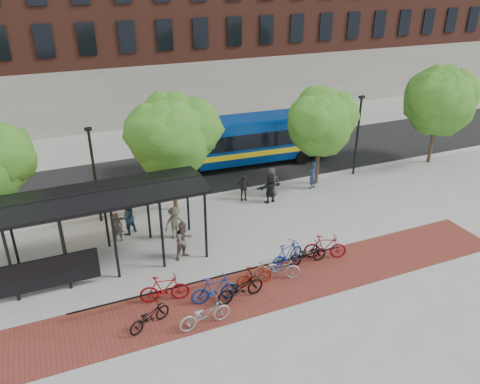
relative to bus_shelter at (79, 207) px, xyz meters
name	(u,v)px	position (x,y,z in m)	size (l,w,h in m)	color
ground	(250,226)	(8.13, 0.48, -3.00)	(160.00, 160.00, 0.00)	#9E9E99
asphalt_street	(200,171)	(8.13, 8.48, -2.99)	(160.00, 8.00, 0.01)	black
curb	(222,194)	(8.13, 4.48, -2.94)	(160.00, 0.25, 0.12)	#B7B7B2
brick_strip	(255,290)	(6.13, -4.52, -3.00)	(24.00, 3.00, 0.01)	maroon
bike_rack_rail	(218,286)	(4.83, -3.62, -3.00)	(12.00, 0.05, 0.95)	black
bus_shelter	(79,207)	(0.00, 0.00, 0.00)	(10.60, 3.07, 3.60)	black
tree_b	(172,132)	(5.23, 3.83, 1.46)	(5.15, 4.20, 6.47)	#382619
tree_c	(321,120)	(14.22, 3.83, 1.06)	(4.66, 3.80, 5.92)	#382619
tree_d	(441,98)	(23.23, 3.83, 1.47)	(5.39, 4.40, 6.55)	#382619
lamp_post_left	(94,173)	(1.13, 4.08, -0.25)	(0.35, 0.20, 5.12)	black
lamp_post_right	(358,133)	(17.13, 4.08, -0.25)	(0.35, 0.20, 5.12)	black
bus	(243,138)	(11.18, 8.41, -1.14)	(12.11, 3.39, 3.23)	navy
bike_0	(149,316)	(1.64, -4.95, -2.53)	(0.62, 1.78, 0.93)	black
bike_1	(165,289)	(2.55, -3.73, -2.40)	(0.56, 1.98, 1.19)	maroon
bike_2	(205,314)	(3.55, -5.71, -2.46)	(0.71, 2.04, 1.07)	gray
bike_3	(215,289)	(4.37, -4.54, -2.41)	(0.55, 1.96, 1.18)	navy
bike_4	(240,288)	(5.36, -4.79, -2.45)	(0.73, 2.10, 1.10)	black
bike_5	(254,275)	(6.27, -4.16, -2.51)	(0.46, 1.62, 0.97)	maroon
bike_6	(278,268)	(7.38, -4.14, -2.49)	(0.68, 1.96, 1.03)	#979799
bike_7	(287,254)	(8.17, -3.46, -2.40)	(0.57, 2.01, 1.21)	navy
bike_8	(307,254)	(9.13, -3.64, -2.51)	(0.65, 1.86, 0.98)	black
bike_9	(325,247)	(10.10, -3.57, -2.41)	(0.55, 1.95, 1.17)	maroon
pedestrian_1	(117,227)	(1.64, 1.71, -2.23)	(0.56, 0.37, 1.53)	#463D38
pedestrian_2	(127,217)	(2.21, 2.18, -2.06)	(0.91, 0.71, 1.88)	#20384C
pedestrian_3	(175,223)	(4.29, 0.82, -2.15)	(1.10, 0.63, 1.70)	brown
pedestrian_4	(243,188)	(9.06, 3.43, -2.24)	(0.89, 0.37, 1.53)	black
pedestrian_5	(270,188)	(10.33, 2.55, -2.15)	(1.58, 0.50, 1.70)	black
pedestrian_6	(272,182)	(10.78, 3.25, -2.12)	(0.86, 0.56, 1.75)	#3D3631
pedestrian_7	(313,175)	(13.49, 3.20, -2.13)	(0.63, 0.42, 1.74)	navy
pedestrian_8	(184,240)	(4.18, -1.02, -2.09)	(0.89, 0.69, 1.82)	brown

